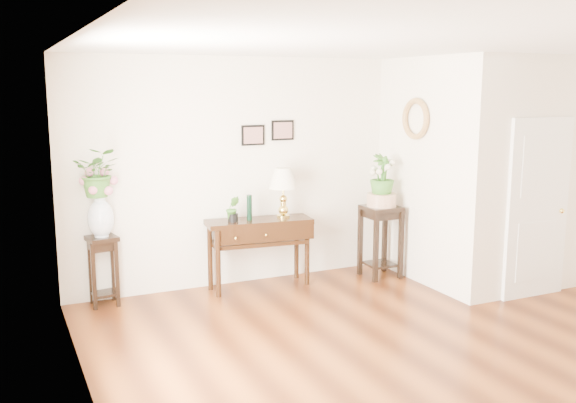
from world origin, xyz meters
TOP-DOWN VIEW (x-y plane):
  - floor at (0.00, 0.00)m, footprint 6.00×5.50m
  - ceiling at (0.00, 0.00)m, footprint 6.00×5.50m
  - wall_back at (0.00, 2.75)m, footprint 6.00×0.02m
  - wall_left at (-3.00, 0.00)m, footprint 0.02×5.50m
  - partition at (2.10, 1.77)m, footprint 1.80×1.95m
  - door at (2.10, 0.78)m, footprint 0.90×0.05m
  - art_print_left at (-0.65, 2.73)m, footprint 0.30×0.02m
  - art_print_right at (-0.25, 2.73)m, footprint 0.30×0.02m
  - wall_ornament at (1.16, 1.90)m, footprint 0.07×0.51m
  - console_table at (-0.70, 2.44)m, footprint 1.32×0.57m
  - table_lamp at (-0.37, 2.44)m, footprint 0.44×0.44m
  - green_vase at (-0.82, 2.44)m, footprint 0.07×0.07m
  - potted_plant at (-1.03, 2.44)m, footprint 0.19×0.17m
  - plant_stand_a at (-2.54, 2.57)m, footprint 0.36×0.36m
  - porcelain_vase at (-2.54, 2.57)m, footprint 0.37×0.37m
  - lily_arrangement at (-2.54, 2.57)m, footprint 0.61×0.56m
  - plant_stand_b at (0.90, 2.21)m, footprint 0.45×0.45m
  - ceramic_bowl at (0.90, 2.21)m, footprint 0.42×0.42m
  - narcissus at (0.90, 2.21)m, footprint 0.39×0.39m

SIDE VIEW (x-z plane):
  - floor at x=0.00m, z-range -0.01..0.01m
  - plant_stand_a at x=-2.54m, z-range 0.00..0.80m
  - console_table at x=-0.70m, z-range 0.00..0.85m
  - plant_stand_b at x=0.90m, z-range 0.00..0.93m
  - potted_plant at x=-1.03m, z-range 0.85..1.15m
  - ceramic_bowl at x=0.90m, z-range 0.93..1.09m
  - porcelain_vase at x=-2.54m, z-range 0.77..1.27m
  - green_vase at x=-0.82m, z-range 0.87..1.18m
  - door at x=2.10m, z-range 0.00..2.10m
  - table_lamp at x=-0.37m, z-range 0.89..1.51m
  - narcissus at x=0.90m, z-range 1.05..1.60m
  - wall_back at x=0.00m, z-range 0.00..2.80m
  - wall_left at x=-3.00m, z-range 0.00..2.80m
  - partition at x=2.10m, z-range 0.00..2.80m
  - lily_arrangement at x=-2.54m, z-range 1.20..1.75m
  - art_print_left at x=-0.65m, z-range 1.73..1.98m
  - art_print_right at x=-0.25m, z-range 1.77..2.02m
  - wall_ornament at x=1.16m, z-range 1.79..2.30m
  - ceiling at x=0.00m, z-range 2.79..2.81m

